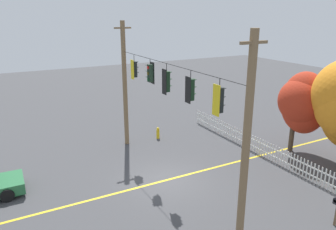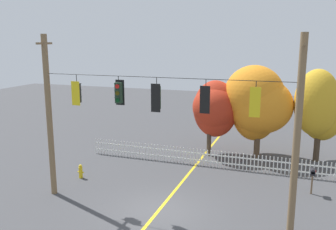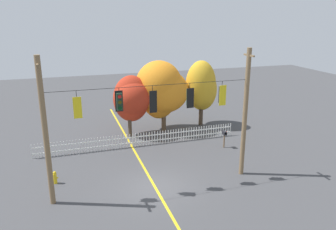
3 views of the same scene
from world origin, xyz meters
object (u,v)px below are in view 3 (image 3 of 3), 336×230
traffic_signal_northbound_primary (153,101)px  traffic_signal_southbound_primary (77,107)px  traffic_signal_northbound_secondary (222,95)px  traffic_signal_westbound_side (190,98)px  autumn_maple_near_fence (132,98)px  autumn_maple_mid (161,89)px  fire_hydrant (55,177)px  traffic_signal_eastbound_side (119,102)px  autumn_oak_far_east (201,87)px  roadside_mailbox (224,134)px

traffic_signal_northbound_primary → traffic_signal_southbound_primary: bearing=180.0°
traffic_signal_southbound_primary → traffic_signal_northbound_secondary: 8.33m
traffic_signal_westbound_side → traffic_signal_northbound_primary: bearing=-180.0°
traffic_signal_northbound_primary → autumn_maple_near_fence: size_ratio=0.29×
autumn_maple_mid → fire_hydrant: size_ratio=7.70×
traffic_signal_eastbound_side → fire_hydrant: bearing=148.8°
autumn_maple_near_fence → autumn_maple_mid: bearing=10.5°
traffic_signal_southbound_primary → traffic_signal_eastbound_side: same height
fire_hydrant → traffic_signal_southbound_primary: bearing=-55.7°
autumn_oak_far_east → roadside_mailbox: bearing=-94.1°
traffic_signal_northbound_secondary → autumn_maple_near_fence: 10.18m
traffic_signal_southbound_primary → traffic_signal_eastbound_side: 2.22m
traffic_signal_northbound_primary → roadside_mailbox: size_ratio=1.10×
autumn_oak_far_east → autumn_maple_mid: bearing=-176.7°
traffic_signal_northbound_primary → roadside_mailbox: (6.89, 4.39, -4.25)m
fire_hydrant → autumn_maple_near_fence: bearing=47.7°
traffic_signal_southbound_primary → traffic_signal_eastbound_side: (2.22, 0.02, 0.11)m
fire_hydrant → traffic_signal_northbound_primary: bearing=-22.3°
traffic_signal_southbound_primary → fire_hydrant: size_ratio=1.80×
autumn_maple_near_fence → roadside_mailbox: (6.20, -4.91, -2.17)m
traffic_signal_southbound_primary → traffic_signal_northbound_primary: 4.08m
traffic_signal_northbound_secondary → autumn_maple_mid: (-0.88, 9.79, -1.66)m
autumn_oak_far_east → traffic_signal_southbound_primary: bearing=-138.6°
autumn_maple_mid → traffic_signal_westbound_side: bearing=-96.8°
traffic_signal_eastbound_side → traffic_signal_westbound_side: bearing=-0.3°
traffic_signal_northbound_primary → autumn_maple_mid: size_ratio=0.24×
traffic_signal_southbound_primary → autumn_oak_far_east: 15.25m
traffic_signal_northbound_primary → fire_hydrant: (-5.66, 2.32, -4.97)m
traffic_signal_westbound_side → fire_hydrant: bearing=163.6°
traffic_signal_northbound_secondary → autumn_maple_mid: size_ratio=0.23×
fire_hydrant → roadside_mailbox: size_ratio=0.59×
traffic_signal_northbound_secondary → traffic_signal_eastbound_side: bearing=179.8°
traffic_signal_southbound_primary → roadside_mailbox: traffic_signal_southbound_primary is taller
traffic_signal_westbound_side → fire_hydrant: size_ratio=1.76×
traffic_signal_northbound_secondary → roadside_mailbox: (2.63, 4.39, -4.30)m
traffic_signal_northbound_secondary → roadside_mailbox: size_ratio=1.05×
traffic_signal_southbound_primary → autumn_oak_far_east: bearing=41.4°
traffic_signal_eastbound_side → traffic_signal_westbound_side: size_ratio=0.95×
traffic_signal_southbound_primary → autumn_maple_near_fence: 10.65m
autumn_maple_near_fence → autumn_maple_mid: (2.68, 0.50, 0.47)m
traffic_signal_northbound_primary → fire_hydrant: size_ratio=1.87×
autumn_maple_near_fence → autumn_maple_mid: size_ratio=0.83×
traffic_signal_northbound_primary → traffic_signal_northbound_secondary: (4.25, 0.00, 0.05)m
autumn_maple_near_fence → autumn_maple_mid: autumn_maple_mid is taller
traffic_signal_eastbound_side → fire_hydrant: size_ratio=1.67×
traffic_signal_northbound_primary → fire_hydrant: bearing=157.7°
traffic_signal_southbound_primary → autumn_maple_mid: (7.45, 9.79, -1.61)m
traffic_signal_westbound_side → fire_hydrant: traffic_signal_westbound_side is taller
autumn_maple_mid → autumn_oak_far_east: 3.93m
traffic_signal_eastbound_side → traffic_signal_southbound_primary: bearing=-179.5°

